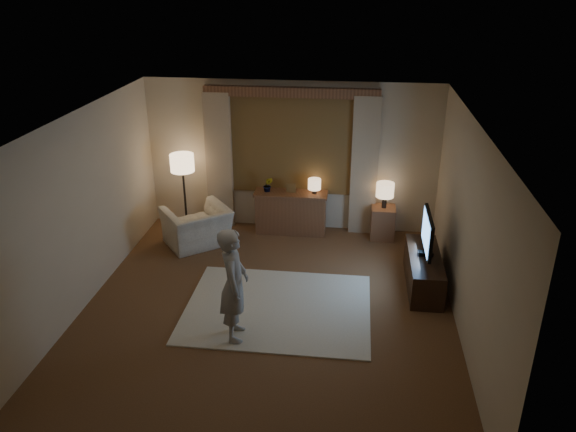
% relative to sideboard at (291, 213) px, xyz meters
% --- Properties ---
extents(room, '(5.04, 5.54, 2.64)m').
position_rel_sideboard_xyz_m(room, '(-0.02, -2.00, 0.98)').
color(room, brown).
rests_on(room, ground).
extents(rug, '(2.50, 2.00, 0.02)m').
position_rel_sideboard_xyz_m(rug, '(0.11, -2.47, -0.34)').
color(rug, beige).
rests_on(rug, floor).
extents(sideboard, '(1.20, 0.40, 0.70)m').
position_rel_sideboard_xyz_m(sideboard, '(0.00, 0.00, 0.00)').
color(sideboard, brown).
rests_on(sideboard, floor).
extents(picture_frame, '(0.16, 0.02, 0.20)m').
position_rel_sideboard_xyz_m(picture_frame, '(0.00, 0.00, 0.45)').
color(picture_frame, brown).
rests_on(picture_frame, sideboard).
extents(plant, '(0.17, 0.13, 0.30)m').
position_rel_sideboard_xyz_m(plant, '(-0.40, 0.00, 0.50)').
color(plant, '#999999').
rests_on(plant, sideboard).
extents(table_lamp_sideboard, '(0.22, 0.22, 0.30)m').
position_rel_sideboard_xyz_m(table_lamp_sideboard, '(0.40, 0.00, 0.55)').
color(table_lamp_sideboard, black).
rests_on(table_lamp_sideboard, sideboard).
extents(floor_lamp, '(0.41, 0.41, 1.40)m').
position_rel_sideboard_xyz_m(floor_lamp, '(-1.84, -0.15, 0.82)').
color(floor_lamp, black).
rests_on(floor_lamp, floor).
extents(armchair, '(1.32, 1.30, 0.65)m').
position_rel_sideboard_xyz_m(armchair, '(-1.49, -0.70, -0.03)').
color(armchair, beige).
rests_on(armchair, floor).
extents(side_table, '(0.40, 0.40, 0.56)m').
position_rel_sideboard_xyz_m(side_table, '(1.59, -0.05, -0.07)').
color(side_table, brown).
rests_on(side_table, floor).
extents(table_lamp_side, '(0.30, 0.30, 0.44)m').
position_rel_sideboard_xyz_m(table_lamp_side, '(1.59, -0.05, 0.52)').
color(table_lamp_side, black).
rests_on(table_lamp_side, side_table).
extents(tv_stand, '(0.45, 1.40, 0.50)m').
position_rel_sideboard_xyz_m(tv_stand, '(2.13, -1.61, -0.10)').
color(tv_stand, black).
rests_on(tv_stand, floor).
extents(tv, '(0.21, 0.88, 0.63)m').
position_rel_sideboard_xyz_m(tv, '(2.12, -1.61, 0.50)').
color(tv, black).
rests_on(tv, tv_stand).
extents(person, '(0.42, 0.58, 1.48)m').
position_rel_sideboard_xyz_m(person, '(-0.32, -3.17, 0.41)').
color(person, '#A4A098').
rests_on(person, rug).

